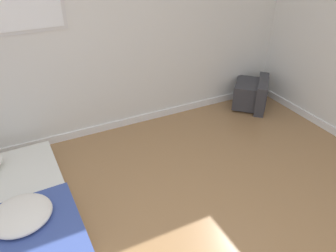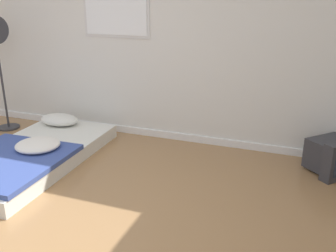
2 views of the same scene
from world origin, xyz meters
name	(u,v)px [view 2 (image 2 of 2)]	position (x,y,z in m)	size (l,w,h in m)	color
ground_plane	(11,246)	(0.00, 0.00, 0.00)	(20.00, 20.00, 0.00)	#997047
wall_back	(144,36)	(-0.01, 2.53, 1.29)	(7.93, 0.08, 2.60)	silver
mattress_bed	(31,154)	(-0.83, 1.26, 0.11)	(1.12, 2.09, 0.30)	silver
crt_tv	(336,155)	(2.32, 2.20, 0.19)	(0.67, 0.67, 0.40)	#333338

